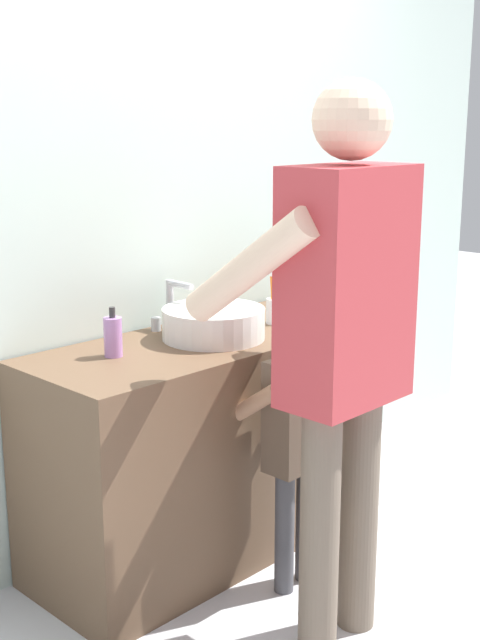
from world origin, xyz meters
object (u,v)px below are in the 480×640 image
(child_toddler, at_px, (295,430))
(adult_parent, at_px, (341,322))
(toothbrush_cup, at_px, (275,309))
(soap_bottle, at_px, (113,336))

(child_toddler, relative_size, adult_parent, 0.56)
(toothbrush_cup, height_order, child_toddler, toothbrush_cup)
(child_toddler, bearing_deg, adult_parent, -115.60)
(soap_bottle, relative_size, child_toddler, 0.18)
(soap_bottle, bearing_deg, adult_parent, -71.14)
(toothbrush_cup, distance_m, adult_parent, 0.81)
(toothbrush_cup, relative_size, soap_bottle, 1.25)
(soap_bottle, height_order, adult_parent, adult_parent)
(child_toddler, distance_m, adult_parent, 0.54)
(soap_bottle, distance_m, adult_parent, 0.79)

